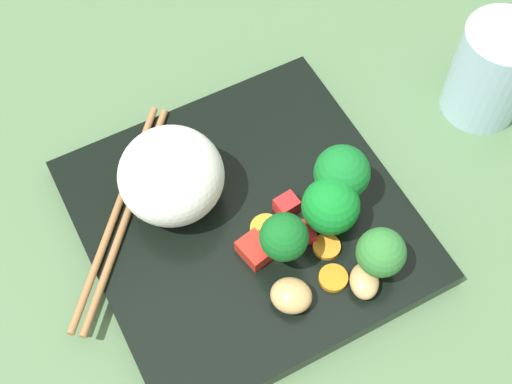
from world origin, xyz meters
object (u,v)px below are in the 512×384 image
Objects in this scene: carrot_slice_0 at (327,247)px; drinking_glass at (494,74)px; rice_mound at (171,176)px; square_plate at (246,221)px; broccoli_floret_2 at (342,173)px; chopstick_pair at (122,212)px.

drinking_glass reaches higher than carrot_slice_0.
rice_mound is at bearing 80.83° from drinking_glass.
square_plate is 8.54cm from rice_mound.
rice_mound is 15.28cm from broccoli_floret_2.
broccoli_floret_2 is 0.67× the size of drinking_glass.
chopstick_pair is (12.63, 14.45, 0.10)cm from carrot_slice_0.
chopstick_pair is at bearing 64.31° from broccoli_floret_2.
square_plate is 1.53× the size of chopstick_pair.
chopstick_pair is at bearing 58.09° from square_plate.
broccoli_floret_2 is at bearing -120.41° from rice_mound.
drinking_glass is (6.25, -23.72, 3.19)cm from carrot_slice_0.
carrot_slice_0 is at bearing 135.62° from broccoli_floret_2.
square_plate is 3.02× the size of rice_mound.
carrot_slice_0 is at bearing 104.77° from drinking_glass.
square_plate is 10.35cm from broccoli_floret_2.
drinking_glass reaches higher than broccoli_floret_2.
broccoli_floret_2 reaches higher than carrot_slice_0.
carrot_slice_0 is (-11.60, -9.39, -3.85)cm from rice_mound.
chopstick_pair is (6.08, 9.76, 1.29)cm from square_plate.
carrot_slice_0 is at bearing -140.99° from rice_mound.
rice_mound is 6.38cm from chopstick_pair.
broccoli_floret_2 is 6.79cm from carrot_slice_0.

